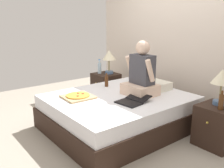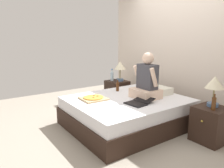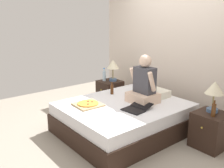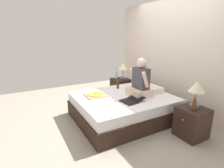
% 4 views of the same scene
% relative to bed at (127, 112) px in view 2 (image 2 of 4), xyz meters
% --- Properties ---
extents(ground_plane, '(5.97, 5.97, 0.00)m').
position_rel_bed_xyz_m(ground_plane, '(0.00, 0.00, -0.24)').
color(ground_plane, '#9E9384').
extents(wall_back, '(3.97, 0.12, 2.50)m').
position_rel_bed_xyz_m(wall_back, '(0.00, 1.33, 1.01)').
color(wall_back, beige).
rests_on(wall_back, ground).
extents(bed, '(1.62, 1.94, 0.49)m').
position_rel_bed_xyz_m(bed, '(0.00, 0.00, 0.00)').
color(bed, black).
rests_on(bed, ground).
extents(nightstand_left, '(0.44, 0.47, 0.53)m').
position_rel_bed_xyz_m(nightstand_left, '(-1.17, 0.64, 0.02)').
color(nightstand_left, black).
rests_on(nightstand_left, ground).
extents(lamp_on_left_nightstand, '(0.26, 0.26, 0.45)m').
position_rel_bed_xyz_m(lamp_on_left_nightstand, '(-1.13, 0.69, 0.61)').
color(lamp_on_left_nightstand, '#4C6B93').
rests_on(lamp_on_left_nightstand, nightstand_left).
extents(water_bottle, '(0.07, 0.07, 0.28)m').
position_rel_bed_xyz_m(water_bottle, '(-1.25, 0.55, 0.40)').
color(water_bottle, silver).
rests_on(water_bottle, nightstand_left).
extents(nightstand_right, '(0.44, 0.47, 0.53)m').
position_rel_bed_xyz_m(nightstand_right, '(1.17, 0.64, 0.02)').
color(nightstand_right, black).
rests_on(nightstand_right, ground).
extents(lamp_on_right_nightstand, '(0.26, 0.26, 0.45)m').
position_rel_bed_xyz_m(lamp_on_right_nightstand, '(1.14, 0.69, 0.61)').
color(lamp_on_right_nightstand, '#4C6B93').
rests_on(lamp_on_right_nightstand, nightstand_right).
extents(beer_bottle, '(0.06, 0.06, 0.23)m').
position_rel_bed_xyz_m(beer_bottle, '(1.24, 0.54, 0.38)').
color(beer_bottle, '#512D14').
rests_on(beer_bottle, nightstand_right).
extents(pillow, '(0.52, 0.34, 0.12)m').
position_rel_bed_xyz_m(pillow, '(0.02, 0.69, 0.31)').
color(pillow, silver).
rests_on(pillow, bed).
extents(person_seated, '(0.47, 0.40, 0.78)m').
position_rel_bed_xyz_m(person_seated, '(0.14, 0.30, 0.54)').
color(person_seated, beige).
rests_on(person_seated, bed).
extents(laptop, '(0.36, 0.45, 0.07)m').
position_rel_bed_xyz_m(laptop, '(0.33, -0.04, 0.27)').
color(laptop, black).
rests_on(laptop, bed).
extents(pizza_box, '(0.42, 0.42, 0.04)m').
position_rel_bed_xyz_m(pizza_box, '(-0.29, -0.50, 0.27)').
color(pizza_box, tan).
rests_on(pizza_box, bed).
extents(beer_bottle_on_bed, '(0.06, 0.06, 0.22)m').
position_rel_bed_xyz_m(beer_bottle_on_bed, '(-0.51, 0.17, 0.34)').
color(beer_bottle_on_bed, '#4C2811').
rests_on(beer_bottle_on_bed, bed).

